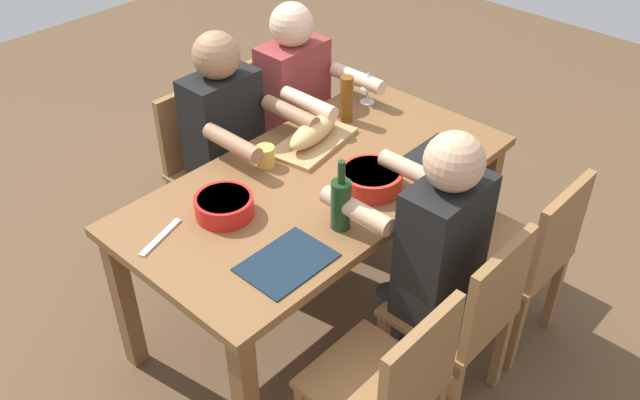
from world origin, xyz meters
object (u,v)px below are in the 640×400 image
object	(u,v)px
chair_far_right	(391,386)
wine_bottle	(341,203)
chair_far_left	(529,253)
beer_bottle	(347,99)
cutting_board	(313,142)
diner_near_center	(230,138)
diner_near_left	(300,103)
serving_bowl_pasta	(224,205)
cup_near_center	(265,156)
diner_far_center	(432,247)
serving_bowl_salad	(371,178)
wine_glass	(368,81)
chair_near_center	(209,162)
chair_far_center	(467,313)
chair_near_left	(276,127)
dining_table	(320,196)
bread_loaf	(313,132)

from	to	relation	value
chair_far_right	wine_bottle	size ratio (longest dim) A/B	2.93
chair_far_left	beer_bottle	size ratio (longest dim) A/B	3.86
cutting_board	wine_bottle	xyz separation A→B (m)	(0.35, 0.47, 0.10)
diner_near_center	beer_bottle	size ratio (longest dim) A/B	5.45
diner_near_left	serving_bowl_pasta	distance (m)	1.00
chair_far_right	chair_far_left	bearing A→B (deg)	180.00
chair_far_left	cup_near_center	size ratio (longest dim) A/B	9.60
diner_far_center	serving_bowl_salad	xyz separation A→B (m)	(-0.09, -0.37, 0.09)
wine_bottle	wine_glass	size ratio (longest dim) A/B	1.75
chair_near_center	cup_near_center	size ratio (longest dim) A/B	9.60
chair_far_right	wine_bottle	xyz separation A→B (m)	(-0.28, -0.48, 0.37)
chair_far_right	cutting_board	world-z (taller)	chair_far_right
chair_far_center	cup_near_center	distance (m)	1.03
chair_far_left	serving_bowl_salad	size ratio (longest dim) A/B	3.38
chair_near_left	wine_glass	xyz separation A→B (m)	(-0.17, 0.48, 0.37)
chair_far_left	cutting_board	world-z (taller)	chair_far_left
chair_far_center	beer_bottle	world-z (taller)	beer_bottle
chair_far_right	diner_far_center	xyz separation A→B (m)	(-0.46, -0.18, 0.21)
wine_bottle	chair_far_left	bearing A→B (deg)	143.03
serving_bowl_salad	wine_glass	xyz separation A→B (m)	(-0.54, -0.46, 0.07)
dining_table	serving_bowl_salad	size ratio (longest dim) A/B	6.63
chair_far_left	chair_near_center	size ratio (longest dim) A/B	1.00
diner_far_center	wine_glass	xyz separation A→B (m)	(-0.63, -0.83, 0.16)
chair_near_center	beer_bottle	bearing A→B (deg)	129.96
diner_near_center	wine_glass	size ratio (longest dim) A/B	7.23
chair_far_right	serving_bowl_salad	size ratio (longest dim) A/B	3.38
diner_near_left	serving_bowl_pasta	bearing A→B (deg)	27.65
chair_near_center	diner_near_center	xyz separation A→B (m)	(0.00, 0.18, 0.21)
chair_far_left	diner_near_center	xyz separation A→B (m)	(0.46, -1.31, 0.21)
diner_far_center	chair_near_left	world-z (taller)	diner_far_center
diner_far_center	cutting_board	xyz separation A→B (m)	(-0.17, -0.77, 0.05)
cutting_board	wine_bottle	size ratio (longest dim) A/B	1.38
diner_near_left	cup_near_center	xyz separation A→B (m)	(0.54, 0.33, 0.09)
chair_far_left	wine_bottle	bearing A→B (deg)	-36.97
diner_far_center	cutting_board	bearing A→B (deg)	-102.70
beer_bottle	diner_far_center	bearing A→B (deg)	61.61
chair_near_left	bread_loaf	distance (m)	0.70
dining_table	chair_far_right	world-z (taller)	chair_far_right
diner_near_center	chair_far_center	world-z (taller)	diner_near_center
chair_far_left	bread_loaf	size ratio (longest dim) A/B	2.66
dining_table	beer_bottle	distance (m)	0.53
cup_near_center	wine_glass	bearing A→B (deg)	-177.09
chair_near_center	chair_far_center	size ratio (longest dim) A/B	1.00
dining_table	diner_near_left	bearing A→B (deg)	-129.10
chair_far_center	wine_glass	xyz separation A→B (m)	(-0.63, -1.02, 0.37)
chair_near_left	cup_near_center	distance (m)	0.81
diner_far_center	chair_far_left	bearing A→B (deg)	158.20
chair_far_center	serving_bowl_salad	size ratio (longest dim) A/B	3.38
diner_near_left	beer_bottle	distance (m)	0.37
serving_bowl_pasta	cup_near_center	size ratio (longest dim) A/B	2.55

